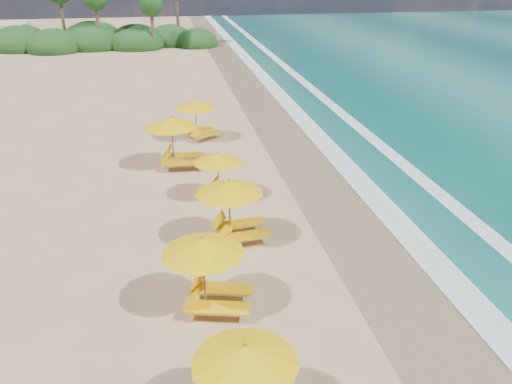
# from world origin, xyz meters

# --- Properties ---
(ground) EXTENTS (160.00, 160.00, 0.00)m
(ground) POSITION_xyz_m (0.00, 0.00, 0.00)
(ground) COLOR tan
(ground) RESTS_ON ground
(wet_sand) EXTENTS (4.00, 160.00, 0.01)m
(wet_sand) POSITION_xyz_m (4.00, 0.00, 0.01)
(wet_sand) COLOR #846E4E
(wet_sand) RESTS_ON ground
(surf_foam) EXTENTS (4.00, 160.00, 0.01)m
(surf_foam) POSITION_xyz_m (6.70, 0.00, 0.03)
(surf_foam) COLOR white
(surf_foam) RESTS_ON ground
(station_0) EXTENTS (2.91, 2.80, 2.37)m
(station_0) POSITION_xyz_m (-1.85, -9.82, 1.33)
(station_0) COLOR olive
(station_0) RESTS_ON ground
(station_1) EXTENTS (3.05, 2.95, 2.47)m
(station_1) POSITION_xyz_m (-2.34, -5.46, 1.38)
(station_1) COLOR olive
(station_1) RESTS_ON ground
(station_2) EXTENTS (2.89, 2.72, 2.52)m
(station_2) POSITION_xyz_m (-1.06, -1.52, 1.41)
(station_2) COLOR olive
(station_2) RESTS_ON ground
(station_3) EXTENTS (2.60, 2.49, 2.16)m
(station_3) POSITION_xyz_m (-1.09, 2.23, 1.21)
(station_3) COLOR olive
(station_3) RESTS_ON ground
(station_4) EXTENTS (3.02, 2.82, 2.68)m
(station_4) POSITION_xyz_m (-2.84, 6.29, 1.50)
(station_4) COLOR olive
(station_4) RESTS_ON ground
(station_5) EXTENTS (3.24, 3.24, 2.43)m
(station_5) POSITION_xyz_m (-1.44, 10.50, 1.36)
(station_5) COLOR olive
(station_5) RESTS_ON ground
(treeline) EXTENTS (25.80, 8.80, 9.74)m
(treeline) POSITION_xyz_m (-9.94, 45.51, 1.00)
(treeline) COLOR #163D14
(treeline) RESTS_ON ground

